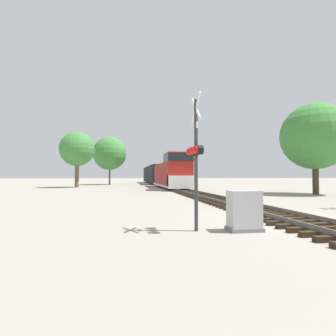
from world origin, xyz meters
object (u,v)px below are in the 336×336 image
(freight_train, at_px, (158,174))
(tree_deep_background, at_px, (110,153))
(tree_far_right, at_px, (315,136))
(relay_cabinet, at_px, (244,211))
(tree_mid_background, at_px, (77,149))
(crossing_signal_near, at_px, (195,153))

(freight_train, relative_size, tree_deep_background, 4.88)
(freight_train, distance_m, tree_far_right, 32.10)
(relay_cabinet, distance_m, tree_mid_background, 36.27)
(freight_train, relative_size, tree_far_right, 5.41)
(crossing_signal_near, bearing_deg, freight_train, 171.20)
(freight_train, bearing_deg, crossing_signal_near, -95.27)
(freight_train, distance_m, tree_deep_background, 10.90)
(freight_train, bearing_deg, tree_deep_background, 166.92)
(freight_train, bearing_deg, tree_mid_background, -143.47)
(tree_far_right, relative_size, tree_mid_background, 1.02)
(tree_mid_background, relative_size, tree_deep_background, 0.88)
(tree_mid_background, bearing_deg, freight_train, 36.53)
(tree_far_right, bearing_deg, relay_cabinet, -134.11)
(tree_far_right, bearing_deg, crossing_signal_near, -137.57)
(tree_mid_background, distance_m, tree_deep_background, 13.24)
(crossing_signal_near, height_order, tree_deep_background, tree_deep_background)
(tree_far_right, height_order, tree_deep_background, tree_deep_background)
(crossing_signal_near, bearing_deg, relay_cabinet, 78.03)
(tree_mid_background, bearing_deg, tree_far_right, -37.14)
(relay_cabinet, distance_m, tree_deep_background, 47.50)
(freight_train, xyz_separation_m, relay_cabinet, (-2.50, -44.32, -1.44))
(tree_deep_background, bearing_deg, crossing_signal_near, -83.01)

